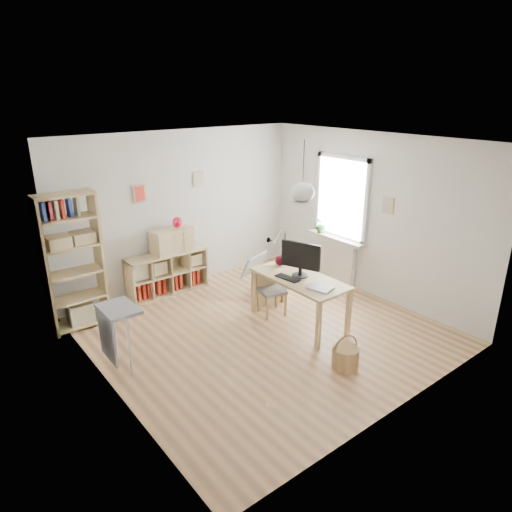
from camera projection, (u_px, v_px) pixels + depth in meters
ground at (263, 330)px, 6.66m from camera, size 4.50×4.50×0.00m
room_shell at (303, 192)px, 6.17m from camera, size 4.50×4.50×4.50m
window_unit at (342, 198)px, 7.85m from camera, size 0.07×1.16×1.46m
radiator at (337, 260)px, 8.23m from camera, size 0.10×0.80×0.80m
windowsill at (336, 238)px, 8.05m from camera, size 0.22×1.20×0.06m
desk at (299, 283)px, 6.64m from camera, size 0.70×1.50×0.75m
cube_shelf at (166, 276)px, 7.82m from camera, size 1.40×0.38×0.72m
tall_bookshelf at (71, 257)px, 6.43m from camera, size 0.80×0.38×2.00m
side_table at (114, 322)px, 5.50m from camera, size 0.40×0.55×0.85m
chair at (270, 287)px, 7.05m from camera, size 0.45×0.45×0.76m
wicker_basket at (345, 357)px, 5.73m from camera, size 0.33×0.33×0.46m
storage_chest at (269, 280)px, 7.88m from camera, size 0.78×0.82×0.63m
monitor at (301, 257)px, 6.55m from camera, size 0.27×0.57×0.52m
keyboard at (288, 278)px, 6.56m from camera, size 0.19×0.40×0.02m
task_lamp at (276, 244)px, 6.93m from camera, size 0.47×0.17×0.50m
yarn_ball at (280, 260)px, 7.03m from camera, size 0.15×0.15×0.15m
paper_tray at (320, 288)px, 6.21m from camera, size 0.32×0.37×0.03m
drawer_chest at (172, 240)px, 7.65m from camera, size 0.74×0.39×0.40m
red_vase at (177, 222)px, 7.62m from camera, size 0.15×0.15×0.18m
potted_plant at (322, 224)px, 8.24m from camera, size 0.29×0.26×0.31m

